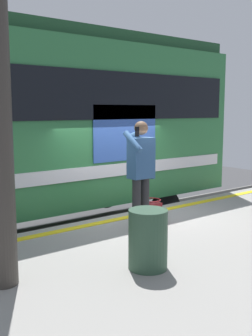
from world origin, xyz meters
name	(u,v)px	position (x,y,z in m)	size (l,w,h in m)	color
ground_plane	(125,259)	(0.00, 0.00, 0.00)	(23.58, 23.58, 0.00)	#3D3D3F
platform	(206,268)	(0.00, 2.01, 0.45)	(13.27, 4.03, 0.91)	gray
safety_line	(135,216)	(0.00, 0.30, 0.91)	(13.01, 0.16, 0.01)	yellow
track_rail_near	(92,240)	(0.00, -1.14, 0.08)	(17.25, 0.08, 0.16)	slate
track_rail_far	(59,225)	(0.00, -2.58, 0.08)	(17.25, 0.08, 0.16)	slate
train_carriage	(16,119)	(1.29, -1.85, 2.64)	(9.23, 2.94, 4.20)	#2D723F
passenger	(141,166)	(0.41, 0.94, 1.93)	(0.57, 0.55, 1.74)	#262628
handbag	(151,212)	(0.06, 0.81, 1.10)	(0.36, 0.32, 0.41)	maroon
trash_bin	(148,239)	(1.42, 2.30, 1.27)	(0.47, 0.47, 0.73)	#2D4C38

